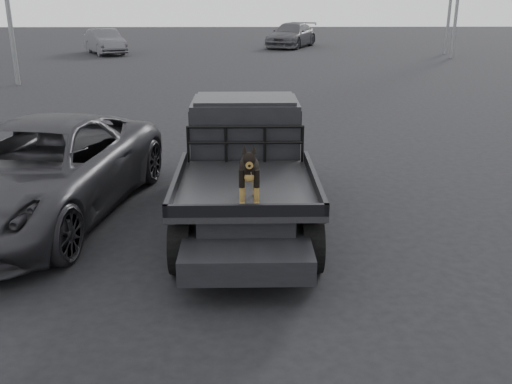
{
  "coord_description": "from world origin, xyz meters",
  "views": [
    {
      "loc": [
        -0.06,
        -6.8,
        3.37
      ],
      "look_at": [
        0.07,
        -0.59,
        1.22
      ],
      "focal_mm": 40.0,
      "sensor_mm": 36.0,
      "label": 1
    }
  ],
  "objects_px": {
    "distant_car_b": "(291,35)",
    "flatbed_ute": "(246,194)",
    "dog": "(249,172)",
    "distant_car_a": "(105,42)",
    "parked_suv": "(39,171)"
  },
  "relations": [
    {
      "from": "distant_car_a",
      "to": "distant_car_b",
      "type": "bearing_deg",
      "value": -5.85
    },
    {
      "from": "parked_suv",
      "to": "distant_car_a",
      "type": "xyz_separation_m",
      "value": [
        -5.13,
        26.94,
        -0.03
      ]
    },
    {
      "from": "dog",
      "to": "distant_car_a",
      "type": "relative_size",
      "value": 0.17
    },
    {
      "from": "flatbed_ute",
      "to": "dog",
      "type": "distance_m",
      "value": 1.76
    },
    {
      "from": "dog",
      "to": "distant_car_b",
      "type": "relative_size",
      "value": 0.13
    },
    {
      "from": "flatbed_ute",
      "to": "distant_car_a",
      "type": "height_order",
      "value": "distant_car_a"
    },
    {
      "from": "distant_car_a",
      "to": "distant_car_b",
      "type": "relative_size",
      "value": 0.8
    },
    {
      "from": "flatbed_ute",
      "to": "distant_car_b",
      "type": "height_order",
      "value": "distant_car_b"
    },
    {
      "from": "parked_suv",
      "to": "distant_car_b",
      "type": "xyz_separation_m",
      "value": [
        6.48,
        31.47,
        0.04
      ]
    },
    {
      "from": "parked_suv",
      "to": "distant_car_b",
      "type": "height_order",
      "value": "distant_car_b"
    },
    {
      "from": "dog",
      "to": "distant_car_a",
      "type": "height_order",
      "value": "dog"
    },
    {
      "from": "distant_car_b",
      "to": "parked_suv",
      "type": "bearing_deg",
      "value": -78.35
    },
    {
      "from": "distant_car_b",
      "to": "flatbed_ute",
      "type": "bearing_deg",
      "value": -72.54
    },
    {
      "from": "dog",
      "to": "distant_car_b",
      "type": "xyz_separation_m",
      "value": [
        3.2,
        33.3,
        -0.49
      ]
    },
    {
      "from": "dog",
      "to": "distant_car_a",
      "type": "bearing_deg",
      "value": 106.29
    }
  ]
}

